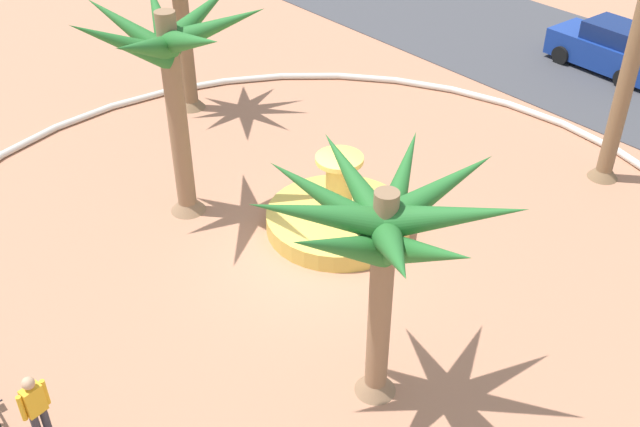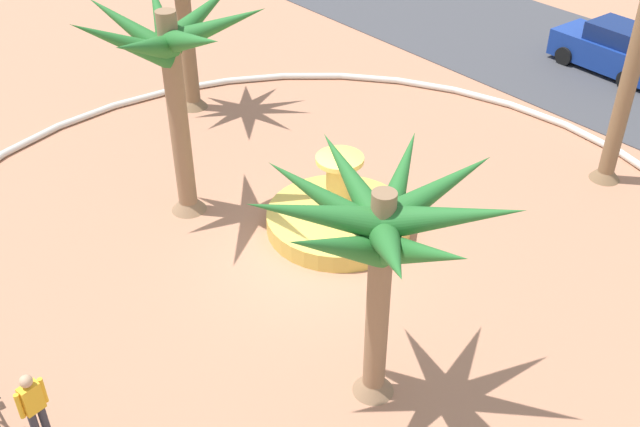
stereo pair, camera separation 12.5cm
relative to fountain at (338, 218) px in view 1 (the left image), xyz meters
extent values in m
plane|color=tan|center=(0.49, -1.25, -0.30)|extent=(80.00, 80.00, 0.00)
torus|color=silver|center=(0.49, -1.25, -0.20)|extent=(19.85, 19.85, 0.20)
cylinder|color=gold|center=(0.00, 0.00, -0.07)|extent=(3.50, 3.50, 0.45)
cylinder|color=teal|center=(0.00, 0.00, -0.11)|extent=(3.08, 3.08, 0.34)
cylinder|color=gold|center=(0.00, 0.00, 0.87)|extent=(0.63, 0.63, 1.43)
cylinder|color=#F1C954|center=(0.00, 0.00, 1.64)|extent=(1.12, 1.12, 0.12)
cylinder|color=brown|center=(2.85, 6.97, 2.99)|extent=(0.42, 0.42, 6.58)
cone|color=brown|center=(2.85, 6.97, -0.05)|extent=(0.80, 0.80, 0.50)
cylinder|color=#8E6B4C|center=(4.32, -2.89, 1.91)|extent=(0.41, 0.41, 4.41)
cone|color=#8E6B4C|center=(4.32, -2.89, -0.05)|extent=(0.78, 0.78, 0.50)
cone|color=#28702D|center=(5.28, -3.02, 3.58)|extent=(2.25, 0.85, 1.57)
cone|color=#28702D|center=(5.17, -2.24, 3.84)|extent=(2.15, 1.83, 1.10)
cone|color=#28702D|center=(4.49, -1.83, 3.84)|extent=(0.90, 2.34, 1.10)
cone|color=#28702D|center=(3.79, -2.01, 3.71)|extent=(1.65, 2.22, 1.34)
cone|color=#28702D|center=(3.31, -2.64, 3.77)|extent=(2.34, 1.07, 1.23)
cone|color=#28702D|center=(3.39, -3.30, 3.71)|extent=(2.29, 1.43, 1.33)
cone|color=#28702D|center=(3.77, -3.79, 3.82)|extent=(1.67, 2.23, 1.13)
cone|color=#28702D|center=(4.35, -3.84, 3.55)|extent=(0.62, 2.20, 1.61)
cone|color=#28702D|center=(5.15, -3.52, 3.74)|extent=(2.14, 1.82, 1.27)
cylinder|color=brown|center=(-7.84, 0.74, 2.30)|extent=(0.46, 0.46, 5.19)
cone|color=brown|center=(-7.84, 0.74, -0.05)|extent=(0.88, 0.88, 0.50)
cylinder|color=#8E6B4C|center=(-3.02, -2.38, 2.27)|extent=(0.46, 0.46, 5.14)
cone|color=#8E6B4C|center=(-3.02, -2.38, -0.05)|extent=(0.88, 0.88, 0.50)
cone|color=#28702D|center=(-1.94, -2.42, 4.50)|extent=(2.34, 0.64, 1.21)
cone|color=#28702D|center=(-2.40, -1.51, 4.48)|extent=(1.80, 2.22, 1.25)
cone|color=#28702D|center=(-3.29, -1.34, 4.48)|extent=(1.12, 2.39, 1.25)
cone|color=#28702D|center=(-3.99, -2.02, 4.39)|extent=(2.35, 1.32, 1.42)
cone|color=#28702D|center=(-3.93, -2.83, 4.35)|extent=(2.29, 1.51, 1.50)
cone|color=#28702D|center=(-3.31, -3.34, 4.31)|extent=(1.19, 2.33, 1.55)
cone|color=#28702D|center=(-2.44, -3.26, 4.44)|extent=(1.75, 2.23, 1.33)
cylinder|color=#33333D|center=(1.56, -8.00, 0.14)|extent=(0.14, 0.14, 0.88)
cube|color=yellow|center=(1.58, -8.09, 0.86)|extent=(0.26, 0.37, 0.56)
sphere|color=tan|center=(1.58, -8.09, 1.26)|extent=(0.22, 0.22, 0.22)
cylinder|color=yellow|center=(1.62, -8.31, 0.86)|extent=(0.09, 0.09, 0.53)
cylinder|color=yellow|center=(1.54, -7.88, 0.86)|extent=(0.09, 0.09, 0.53)
cube|color=navy|center=(-1.10, 13.25, 0.34)|extent=(4.06, 1.84, 0.90)
cube|color=navy|center=(-0.90, 13.25, 1.07)|extent=(2.05, 1.52, 0.60)
cube|color=#333D47|center=(-1.80, 13.28, 0.99)|extent=(0.34, 1.37, 0.51)
cylinder|color=black|center=(-2.37, 12.45, 0.02)|extent=(0.65, 0.24, 0.64)
cylinder|color=black|center=(-2.31, 14.15, 0.02)|extent=(0.65, 0.24, 0.64)
cylinder|color=black|center=(0.11, 12.36, 0.02)|extent=(0.65, 0.24, 0.64)
camera|label=1|loc=(10.98, -9.86, 10.40)|focal=41.96mm
camera|label=2|loc=(11.06, -9.76, 10.40)|focal=41.96mm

